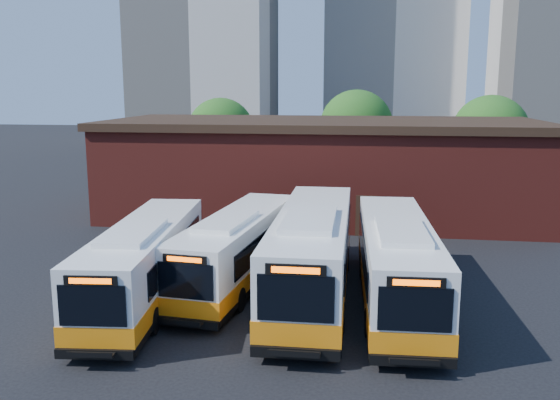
# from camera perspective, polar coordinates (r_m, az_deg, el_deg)

# --- Properties ---
(ground) EXTENTS (220.00, 220.00, 0.00)m
(ground) POSITION_cam_1_polar(r_m,az_deg,el_deg) (21.84, 0.06, -12.18)
(ground) COLOR black
(bus_west) EXTENTS (3.59, 12.29, 3.30)m
(bus_west) POSITION_cam_1_polar(r_m,az_deg,el_deg) (24.53, -12.85, -6.13)
(bus_west) COLOR white
(bus_west) RESTS_ON ground
(bus_midwest) EXTENTS (3.69, 11.99, 3.22)m
(bus_midwest) POSITION_cam_1_polar(r_m,az_deg,el_deg) (26.10, -4.09, -4.94)
(bus_midwest) COLOR white
(bus_midwest) RESTS_ON ground
(bus_mideast) EXTENTS (2.99, 13.70, 3.72)m
(bus_mideast) POSITION_cam_1_polar(r_m,az_deg,el_deg) (24.52, 3.15, -5.41)
(bus_mideast) COLOR white
(bus_mideast) RESTS_ON ground
(bus_east) EXTENTS (3.09, 12.74, 3.44)m
(bus_east) POSITION_cam_1_polar(r_m,az_deg,el_deg) (24.07, 11.14, -6.23)
(bus_east) COLOR white
(bus_east) RESTS_ON ground
(transit_worker) EXTENTS (0.59, 0.73, 1.74)m
(transit_worker) POSITION_cam_1_polar(r_m,az_deg,el_deg) (19.91, 10.36, -11.99)
(transit_worker) COLOR black
(transit_worker) RESTS_ON ground
(depot_building) EXTENTS (28.60, 12.60, 6.40)m
(depot_building) POSITION_cam_1_polar(r_m,az_deg,el_deg) (40.36, 4.10, 3.25)
(depot_building) COLOR maroon
(depot_building) RESTS_ON ground
(tree_west) EXTENTS (6.00, 6.00, 7.65)m
(tree_west) POSITION_cam_1_polar(r_m,az_deg,el_deg) (53.62, -5.72, 6.57)
(tree_west) COLOR #382314
(tree_west) RESTS_ON ground
(tree_mid) EXTENTS (6.56, 6.56, 8.36)m
(tree_mid) POSITION_cam_1_polar(r_m,az_deg,el_deg) (54.03, 7.35, 7.03)
(tree_mid) COLOR #382314
(tree_mid) RESTS_ON ground
(tree_east) EXTENTS (6.24, 6.24, 7.96)m
(tree_east) POSITION_cam_1_polar(r_m,az_deg,el_deg) (52.04, 19.55, 6.09)
(tree_east) COLOR #382314
(tree_east) RESTS_ON ground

